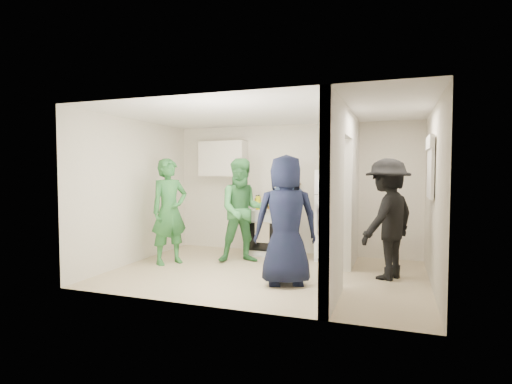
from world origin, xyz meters
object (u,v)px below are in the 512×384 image
person_green_left (169,211)px  person_denim (286,213)px  wicker_basket (331,166)px  person_navy (286,220)px  person_nook (388,219)px  person_green_center (243,210)px  fridge (336,215)px  yellow_cup_stack_top (348,163)px  blue_bowl (331,159)px  stove (268,231)px

person_green_left → person_denim: size_ratio=1.06×
wicker_basket → person_navy: 2.09m
person_navy → person_nook: 1.57m
person_green_center → fridge: bearing=-1.7°
yellow_cup_stack_top → person_green_center: size_ratio=0.14×
person_green_left → person_denim: (1.87, 0.77, -0.05)m
fridge → blue_bowl: (-0.10, 0.05, 1.02)m
person_nook → person_green_left: bearing=-57.8°
yellow_cup_stack_top → person_denim: yellow_cup_stack_top is taller
blue_bowl → person_denim: bearing=-141.3°
fridge → person_navy: size_ratio=0.89×
wicker_basket → person_green_center: person_green_center is taller
person_green_center → person_nook: person_green_center is taller
stove → person_green_center: bearing=-105.3°
person_green_center → person_green_left: bearing=176.9°
wicker_basket → person_green_center: bearing=-150.8°
person_denim → person_green_left: bearing=-149.9°
person_green_left → wicker_basket: bearing=-31.4°
stove → blue_bowl: 1.83m
person_green_left → person_nook: 3.58m
fridge → person_denim: (-0.79, -0.50, 0.05)m
yellow_cup_stack_top → person_nook: (0.68, -0.93, -0.85)m
fridge → person_denim: bearing=-147.5°
wicker_basket → yellow_cup_stack_top: bearing=-25.1°
stove → person_green_left: (-1.37, -1.30, 0.47)m
person_green_center → person_denim: (0.72, 0.23, -0.05)m
person_denim → person_nook: 1.78m
wicker_basket → person_denim: size_ratio=0.20×
yellow_cup_stack_top → person_green_left: yellow_cup_stack_top is taller
yellow_cup_stack_top → person_navy: 2.05m
fridge → yellow_cup_stack_top: bearing=-24.4°
fridge → person_green_left: (-2.67, -1.27, 0.10)m
fridge → person_denim: size_ratio=0.94×
person_navy → person_denim: bearing=-97.7°
wicker_basket → yellow_cup_stack_top: 0.36m
stove → wicker_basket: (1.20, 0.02, 1.26)m
person_green_left → person_nook: bearing=-54.8°
blue_bowl → yellow_cup_stack_top: size_ratio=0.96×
person_green_center → person_navy: size_ratio=1.00×
blue_bowl → yellow_cup_stack_top: blue_bowl is taller
person_denim → person_nook: size_ratio=0.96×
stove → person_navy: size_ratio=0.48×
wicker_basket → person_green_center: (-1.41, -0.79, -0.78)m
wicker_basket → person_nook: 1.68m
yellow_cup_stack_top → person_denim: size_ratio=0.15×
yellow_cup_stack_top → person_denim: 1.40m
wicker_basket → yellow_cup_stack_top: size_ratio=1.40×
blue_bowl → person_navy: (-0.34, -1.91, -0.91)m
fridge → person_green_left: size_ratio=0.89×
yellow_cup_stack_top → person_nook: 1.44m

